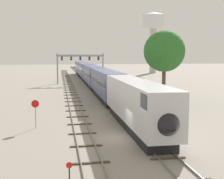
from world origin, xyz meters
name	(u,v)px	position (x,y,z in m)	size (l,w,h in m)	color
ground_plane	(123,138)	(0.00, 0.00, 0.00)	(400.00, 400.00, 0.00)	gray
track_main	(87,81)	(2.00, 60.00, 0.07)	(2.60, 200.00, 0.16)	slate
track_near	(69,89)	(-3.50, 40.00, 0.07)	(2.60, 160.00, 0.16)	slate
passenger_train	(93,75)	(2.00, 44.38, 2.61)	(3.04, 101.51, 4.80)	silver
signal_gantry	(80,61)	(-0.25, 52.30, 5.65)	(12.10, 0.49, 7.66)	#999BA0
water_tower	(153,26)	(31.08, 92.44, 18.27)	(8.86, 8.86, 23.77)	beige
switch_stand	(69,178)	(-5.10, -9.55, 0.52)	(0.36, 0.24, 1.46)	black
stop_sign	(35,110)	(-8.00, 5.17, 1.87)	(0.76, 0.08, 2.88)	gray
trackside_tree_left	(164,51)	(10.19, 18.79, 7.86)	(6.27, 6.27, 11.03)	brown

